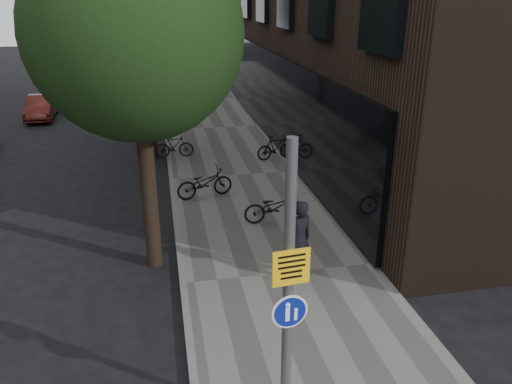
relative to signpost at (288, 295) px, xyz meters
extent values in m
plane|color=black|center=(0.74, 0.76, -2.32)|extent=(120.00, 120.00, 0.00)
cube|color=slate|center=(0.99, 10.76, -2.26)|extent=(4.50, 60.00, 0.12)
cube|color=slate|center=(-1.26, 10.76, -2.26)|extent=(0.15, 60.00, 0.13)
cylinder|color=black|center=(-1.86, 5.26, -0.72)|extent=(0.36, 0.36, 3.20)
sphere|color=black|center=(-1.86, 5.26, 2.98)|extent=(4.40, 4.40, 4.40)
sphere|color=black|center=(-1.46, 6.06, 1.98)|extent=(2.64, 2.64, 2.64)
cylinder|color=black|center=(-1.86, 13.76, -0.72)|extent=(0.36, 0.36, 3.20)
sphere|color=black|center=(-1.86, 13.76, 2.98)|extent=(5.00, 5.00, 5.00)
sphere|color=black|center=(-1.46, 14.56, 1.98)|extent=(3.00, 3.00, 3.00)
cylinder|color=black|center=(-1.86, 22.76, -0.72)|extent=(0.36, 0.36, 3.20)
sphere|color=black|center=(-1.86, 22.76, 2.98)|extent=(5.00, 5.00, 5.00)
sphere|color=black|center=(-1.46, 23.56, 1.98)|extent=(3.00, 3.00, 3.00)
cylinder|color=#595B5E|center=(0.00, 0.00, -0.02)|extent=(0.15, 0.15, 4.37)
cube|color=#DA9D0B|center=(0.00, 0.00, 0.46)|extent=(0.51, 0.08, 0.50)
cylinder|color=navy|center=(0.00, 0.00, -0.22)|extent=(0.45, 0.06, 0.45)
cylinder|color=white|center=(0.00, 0.00, -0.22)|extent=(0.50, 0.06, 0.50)
imported|color=black|center=(1.28, 3.88, -1.29)|extent=(0.78, 0.64, 1.83)
imported|color=black|center=(1.43, 6.75, -1.75)|extent=(1.74, 0.65, 0.90)
imported|color=black|center=(2.74, 12.22, -1.75)|extent=(1.58, 0.74, 0.92)
imported|color=black|center=(-0.28, 8.96, -1.74)|extent=(1.87, 1.02, 0.93)
imported|color=black|center=(-1.03, 13.22, -1.76)|extent=(1.50, 0.51, 0.88)
imported|color=maroon|center=(-7.39, 21.45, -1.74)|extent=(1.36, 3.58, 1.17)
imported|color=black|center=(-7.10, 30.90, -1.77)|extent=(2.01, 4.00, 1.11)
camera|label=1|loc=(-1.51, -5.44, 3.73)|focal=35.00mm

